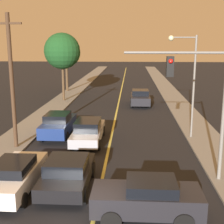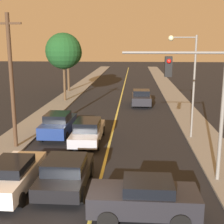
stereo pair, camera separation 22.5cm
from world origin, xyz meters
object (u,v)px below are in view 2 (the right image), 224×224
car_near_lane_second (88,131)px  traffic_signal_mast (200,92)px  car_outer_lane_front (13,175)px  car_far_oncoming (141,98)px  car_crossing_right (144,198)px  utility_pole_left (11,80)px  tree_left_near (63,51)px  tree_left_far (68,53)px  streetlamp_right (188,73)px  car_near_lane_front (66,172)px  car_outer_lane_second (58,124)px

car_near_lane_second → traffic_signal_mast: size_ratio=0.82×
car_outer_lane_front → car_far_oncoming: 20.68m
car_crossing_right → car_far_oncoming: bearing=-0.9°
utility_pole_left → tree_left_near: utility_pole_left is taller
tree_left_far → car_outer_lane_front: bearing=-83.0°
utility_pole_left → tree_left_far: bearing=93.7°
streetlamp_right → tree_left_far: bearing=121.3°
car_outer_lane_front → car_crossing_right: car_crossing_right is taller
streetlamp_right → car_near_lane_front: bearing=-128.9°
car_near_lane_second → tree_left_far: 22.74m
car_outer_lane_front → tree_left_far: size_ratio=0.65×
utility_pole_left → car_outer_lane_front: bearing=-70.0°
car_near_lane_front → tree_left_far: size_ratio=0.61×
car_outer_lane_front → streetlamp_right: streetlamp_right is taller
traffic_signal_mast → streetlamp_right: bearing=85.4°
car_outer_lane_front → car_near_lane_second: bearing=72.4°
car_outer_lane_second → traffic_signal_mast: (8.22, -6.73, 3.41)m
car_near_lane_second → car_far_oncoming: (3.76, 12.63, 0.05)m
car_outer_lane_second → car_far_oncoming: car_outer_lane_second is taller
car_far_oncoming → tree_left_near: size_ratio=0.58×
streetlamp_right → tree_left_near: size_ratio=0.92×
tree_left_near → traffic_signal_mast: bearing=-61.9°
car_far_oncoming → traffic_signal_mast: traffic_signal_mast is taller
car_near_lane_second → tree_left_near: bearing=108.1°
car_outer_lane_front → car_outer_lane_second: bearing=90.0°
tree_left_near → car_near_lane_second: bearing=-71.9°
car_near_lane_front → traffic_signal_mast: 7.01m
car_near_lane_second → car_outer_lane_front: bearing=-107.6°
car_outer_lane_front → tree_left_near: bearing=96.5°
tree_left_far → tree_left_near: bearing=-81.6°
streetlamp_right → traffic_signal_mast: bearing=-94.6°
traffic_signal_mast → car_crossing_right: bearing=-125.8°
car_outer_lane_second → tree_left_far: 21.09m
car_crossing_right → utility_pole_left: (-7.74, 7.50, 3.46)m
car_near_lane_second → car_far_oncoming: car_far_oncoming is taller
car_outer_lane_front → traffic_signal_mast: bearing=11.2°
car_far_oncoming → car_crossing_right: (-0.34, -21.66, 0.00)m
car_near_lane_front → tree_left_far: 29.24m
car_near_lane_front → car_outer_lane_front: 2.30m
car_near_lane_second → streetlamp_right: streetlamp_right is taller
car_outer_lane_front → streetlamp_right: bearing=43.9°
car_near_lane_front → car_near_lane_second: car_near_lane_second is taller
tree_left_near → car_outer_lane_front: bearing=-83.5°
car_crossing_right → traffic_signal_mast: 5.52m
car_far_oncoming → utility_pole_left: (-8.08, -14.16, 3.46)m
car_far_oncoming → streetlamp_right: streetlamp_right is taller
traffic_signal_mast → car_outer_lane_front: bearing=-168.8°
car_near_lane_front → traffic_signal_mast: (5.95, 1.24, 3.50)m
car_near_lane_front → tree_left_near: size_ratio=0.58×
streetlamp_right → utility_pole_left: utility_pole_left is taller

